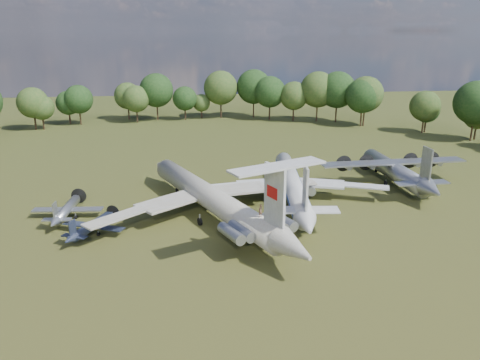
{
  "coord_description": "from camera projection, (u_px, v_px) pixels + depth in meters",
  "views": [
    {
      "loc": [
        -3.29,
        -73.65,
        28.78
      ],
      "look_at": [
        5.7,
        0.19,
        5.0
      ],
      "focal_mm": 35.0,
      "sensor_mm": 36.0,
      "label": 1
    }
  ],
  "objects": [
    {
      "name": "tu104_jet",
      "position": [
        292.0,
        188.0,
        82.78
      ],
      "size": [
        38.91,
        48.84,
        4.52
      ],
      "primitive_type": null,
      "rotation": [
        0.0,
        0.0,
        -0.12
      ],
      "color": "silver",
      "rests_on": "ground"
    },
    {
      "name": "small_prop_northwest",
      "position": [
        67.0,
        212.0,
        74.94
      ],
      "size": [
        12.35,
        16.04,
        2.22
      ],
      "primitive_type": null,
      "rotation": [
        0.0,
        0.0,
        -0.08
      ],
      "color": "#AAADB2",
      "rests_on": "ground"
    },
    {
      "name": "small_prop_west",
      "position": [
        92.0,
        228.0,
        69.01
      ],
      "size": [
        14.33,
        16.16,
        1.96
      ],
      "primitive_type": null,
      "rotation": [
        0.0,
        0.0,
        -0.41
      ],
      "color": "black",
      "rests_on": "ground"
    },
    {
      "name": "il62_airliner",
      "position": [
        211.0,
        202.0,
        74.88
      ],
      "size": [
        58.18,
        64.49,
        5.17
      ],
      "primitive_type": null,
      "rotation": [
        0.0,
        0.0,
        0.41
      ],
      "color": "beige",
      "rests_on": "ground"
    },
    {
      "name": "an12_transport",
      "position": [
        394.0,
        173.0,
        91.69
      ],
      "size": [
        30.31,
        33.61,
        4.29
      ],
      "primitive_type": null,
      "rotation": [
        0.0,
        0.0,
        0.04
      ],
      "color": "gray",
      "rests_on": "ground"
    },
    {
      "name": "person_on_il62",
      "position": [
        260.0,
        211.0,
        61.94
      ],
      "size": [
        0.75,
        0.75,
        1.75
      ],
      "primitive_type": "imported",
      "rotation": [
        0.0,
        0.0,
        3.92
      ],
      "color": "brown",
      "rests_on": "il62_airliner"
    },
    {
      "name": "ground",
      "position": [
        207.0,
        210.0,
        78.78
      ],
      "size": [
        300.0,
        300.0,
        0.0
      ],
      "primitive_type": "plane",
      "color": "#213812",
      "rests_on": "ground"
    }
  ]
}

